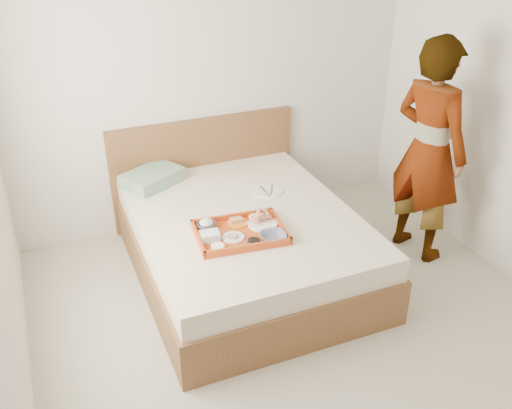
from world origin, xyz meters
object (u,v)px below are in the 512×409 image
at_px(tray, 240,232).
at_px(dinner_plate, 268,191).
at_px(bed, 245,244).
at_px(person, 429,151).

bearing_deg(tray, dinner_plate, 55.56).
bearing_deg(dinner_plate, bed, -139.63).
distance_m(tray, person, 1.61).
xyz_separation_m(tray, dinner_plate, (0.45, 0.53, -0.02)).
height_order(bed, tray, tray).
bearing_deg(tray, person, 7.43).
distance_m(dinner_plate, person, 1.28).
height_order(tray, dinner_plate, tray).
bearing_deg(tray, bed, 68.11).
relative_size(tray, dinner_plate, 2.62).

